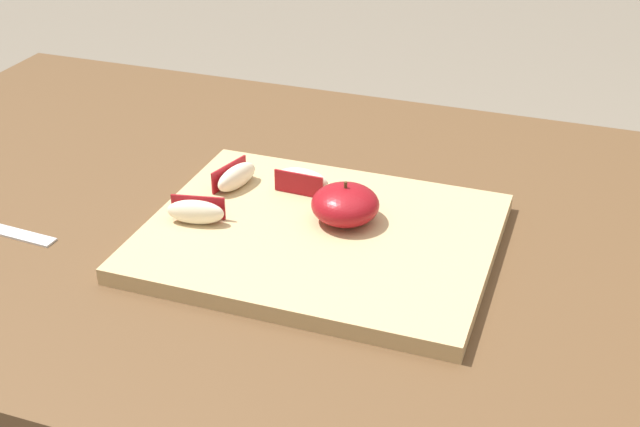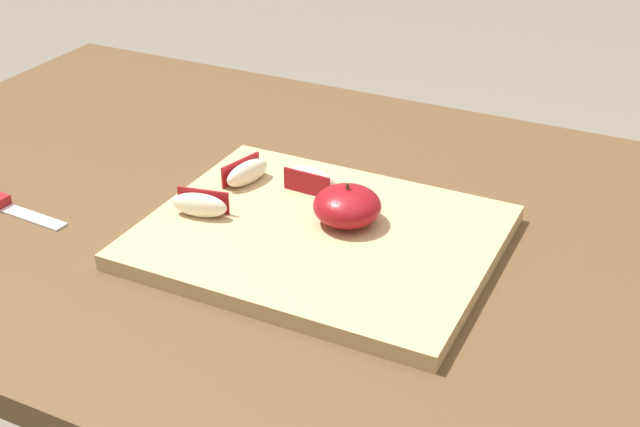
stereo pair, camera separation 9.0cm
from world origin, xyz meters
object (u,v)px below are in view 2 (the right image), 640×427
object	(u,v)px
apple_wedge_middle	(200,205)
apple_wedge_right	(311,179)
apple_wedge_left	(247,172)
apple_half_skin_up	(347,206)
cutting_board	(320,237)

from	to	relation	value
apple_wedge_middle	apple_wedge_right	distance (m)	0.14
apple_wedge_left	apple_wedge_right	world-z (taller)	same
apple_half_skin_up	apple_wedge_right	xyz separation A→B (m)	(-0.07, 0.05, -0.01)
apple_half_skin_up	apple_wedge_middle	world-z (taller)	apple_half_skin_up
apple_wedge_left	apple_wedge_right	bearing A→B (deg)	13.18
cutting_board	apple_wedge_middle	world-z (taller)	apple_wedge_middle
apple_wedge_left	apple_wedge_right	size ratio (longest dim) A/B	1.04
apple_wedge_middle	apple_wedge_right	world-z (taller)	same
apple_half_skin_up	apple_wedge_middle	bearing A→B (deg)	-158.91
cutting_board	apple_wedge_left	size ratio (longest dim) A/B	5.56
apple_wedge_middle	apple_wedge_left	xyz separation A→B (m)	(0.01, 0.09, 0.00)
cutting_board	apple_wedge_middle	distance (m)	0.14
cutting_board	apple_wedge_right	bearing A→B (deg)	122.66
apple_wedge_left	apple_wedge_middle	bearing A→B (deg)	-94.13
apple_half_skin_up	apple_wedge_left	bearing A→B (deg)	167.64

